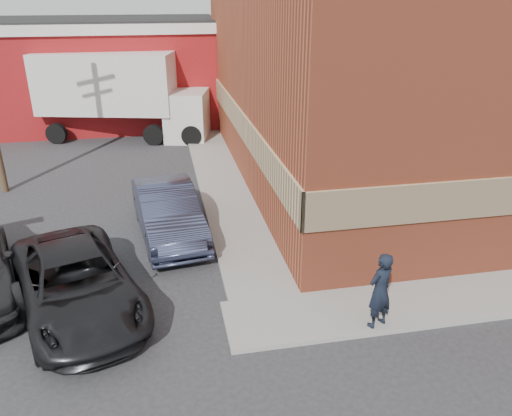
{
  "coord_description": "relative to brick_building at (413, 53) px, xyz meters",
  "views": [
    {
      "loc": [
        -1.59,
        -10.0,
        6.94
      ],
      "look_at": [
        0.87,
        2.54,
        1.37
      ],
      "focal_mm": 35.0,
      "sensor_mm": 36.0,
      "label": 1
    }
  ],
  "objects": [
    {
      "name": "brick_building",
      "position": [
        0.0,
        0.0,
        0.0
      ],
      "size": [
        14.25,
        18.25,
        9.36
      ],
      "color": "#A9462B",
      "rests_on": "ground"
    },
    {
      "name": "sedan",
      "position": [
        -10.05,
        -4.92,
        -3.89
      ],
      "size": [
        2.32,
        5.02,
        1.59
      ],
      "primitive_type": "imported",
      "rotation": [
        0.0,
        0.0,
        0.13
      ],
      "color": "#2E344D",
      "rests_on": "ground"
    },
    {
      "name": "sidewalk_west",
      "position": [
        -7.9,
        0.0,
        -4.62
      ],
      "size": [
        1.8,
        18.0,
        0.12
      ],
      "primitive_type": "cube",
      "color": "gray",
      "rests_on": "ground"
    },
    {
      "name": "box_truck",
      "position": [
        -11.69,
        6.69,
        -2.24
      ],
      "size": [
        8.94,
        4.53,
        4.24
      ],
      "rotation": [
        0.0,
        0.0,
        -0.24
      ],
      "color": "silver",
      "rests_on": "ground"
    },
    {
      "name": "ground",
      "position": [
        -8.5,
        -9.0,
        -4.68
      ],
      "size": [
        90.0,
        90.0,
        0.0
      ],
      "primitive_type": "plane",
      "color": "#28282B",
      "rests_on": "ground"
    },
    {
      "name": "man",
      "position": [
        -5.69,
        -10.55,
        -3.67
      ],
      "size": [
        0.77,
        0.65,
        1.79
      ],
      "primitive_type": "imported",
      "rotation": [
        0.0,
        0.0,
        3.55
      ],
      "color": "black",
      "rests_on": "sidewalk_south"
    },
    {
      "name": "suv_a",
      "position": [
        -12.27,
        -8.5,
        -3.95
      ],
      "size": [
        3.97,
        5.76,
        1.46
      ],
      "primitive_type": "imported",
      "rotation": [
        0.0,
        0.0,
        0.32
      ],
      "color": "black",
      "rests_on": "ground"
    },
    {
      "name": "warehouse",
      "position": [
        -14.5,
        11.0,
        -1.87
      ],
      "size": [
        16.3,
        8.3,
        5.6
      ],
      "color": "maroon",
      "rests_on": "ground"
    }
  ]
}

